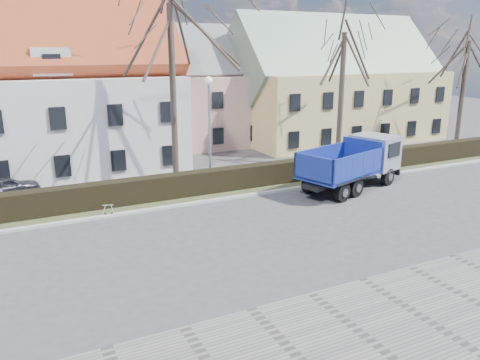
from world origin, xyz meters
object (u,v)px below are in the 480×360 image
dump_truck (349,165)px  streetlight (210,133)px  parked_car_a (6,187)px  cart_frame (104,210)px  parked_car_b (379,142)px

dump_truck → streetlight: streetlight is taller
streetlight → parked_car_a: streetlight is taller
streetlight → dump_truck: bearing=-28.4°
dump_truck → cart_frame: dump_truck is taller
streetlight → cart_frame: 7.54m
streetlight → cart_frame: bearing=-161.1°
cart_frame → parked_car_b: parked_car_b is taller
dump_truck → streetlight: bearing=134.5°
parked_car_a → cart_frame: bearing=-160.4°
dump_truck → parked_car_b: bearing=22.7°
dump_truck → streetlight: (-7.04, 3.80, 1.78)m
parked_car_b → streetlight: bearing=101.4°
streetlight → cart_frame: streetlight is taller
cart_frame → parked_car_b: 24.18m
parked_car_b → cart_frame: bearing=102.7°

